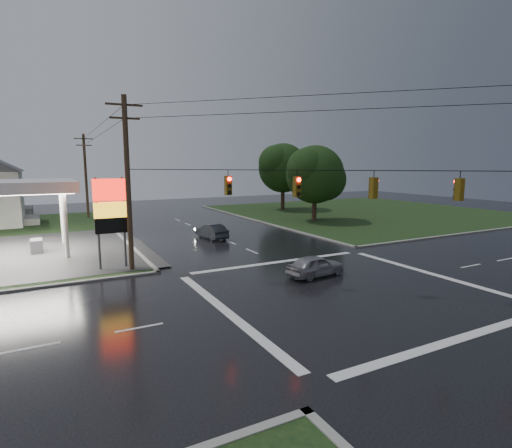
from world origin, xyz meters
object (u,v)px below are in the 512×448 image
utility_pole_n (86,175)px  car_north (212,231)px  car_crossing (315,266)px  pylon_sign (110,208)px  utility_pole_nw (128,182)px  tree_ne_far (284,168)px  tree_ne_near (316,175)px

utility_pole_n → car_north: size_ratio=2.55×
car_crossing → pylon_sign: bearing=48.0°
utility_pole_n → car_crossing: (9.74, -35.06, -4.81)m
utility_pole_nw → tree_ne_far: (26.65, 24.49, 0.46)m
utility_pole_nw → car_north: utility_pole_nw is taller
pylon_sign → tree_ne_far: (27.65, 23.49, 2.17)m
pylon_sign → utility_pole_n: bearing=87.9°
utility_pole_n → tree_ne_near: utility_pole_n is taller
tree_ne_near → car_north: (-14.94, -4.42, -4.88)m
utility_pole_nw → car_north: bearing=42.8°
utility_pole_n → tree_ne_near: 28.55m
utility_pole_nw → car_crossing: bearing=-34.0°
utility_pole_nw → tree_ne_far: bearing=42.6°
pylon_sign → utility_pole_n: 27.56m
tree_ne_near → car_north: 16.33m
utility_pole_n → tree_ne_far: 26.96m
car_north → tree_ne_far: bearing=-143.8°
tree_ne_far → car_north: bearing=-137.5°
utility_pole_nw → utility_pole_n: bearing=90.0°
tree_ne_far → car_north: 24.94m
tree_ne_far → car_crossing: bearing=-118.6°
pylon_sign → tree_ne_near: (24.64, 11.49, 1.55)m
car_north → tree_ne_near: bearing=-169.8°
utility_pole_nw → utility_pole_n: size_ratio=1.05×
utility_pole_n → pylon_sign: bearing=-92.1°
pylon_sign → car_north: (9.70, 7.07, -3.33)m
utility_pole_nw → car_crossing: size_ratio=2.85×
utility_pole_n → utility_pole_nw: bearing=-90.0°
tree_ne_near → tree_ne_far: bearing=75.9°
utility_pole_n → tree_ne_far: size_ratio=1.07×
car_north → utility_pole_nw: bearing=36.6°
car_crossing → tree_ne_near: bearing=-42.9°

